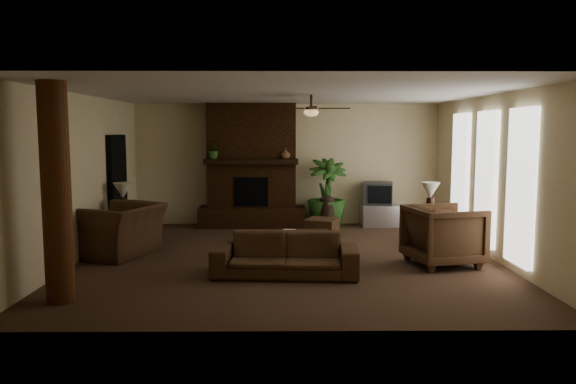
{
  "coord_description": "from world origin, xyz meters",
  "views": [
    {
      "loc": [
        -0.1,
        -9.31,
        2.18
      ],
      "look_at": [
        0.0,
        0.4,
        1.1
      ],
      "focal_mm": 34.3,
      "sensor_mm": 36.0,
      "label": 1
    }
  ],
  "objects_px": {
    "side_table_right": "(427,230)",
    "armchair_right": "(444,232)",
    "sofa": "(285,248)",
    "lamp_left": "(123,193)",
    "ottoman": "(322,228)",
    "floor_vase": "(327,210)",
    "armchair_left": "(119,222)",
    "lamp_right": "(430,193)",
    "coffee_table": "(294,236)",
    "side_table_left": "(123,231)",
    "tv_stand": "(380,215)",
    "log_column": "(56,193)",
    "floor_plant": "(327,208)"
  },
  "relations": [
    {
      "from": "coffee_table",
      "to": "side_table_right",
      "type": "xyz_separation_m",
      "value": [
        2.59,
        1.09,
        -0.1
      ]
    },
    {
      "from": "tv_stand",
      "to": "side_table_left",
      "type": "distance_m",
      "value": 5.67
    },
    {
      "from": "floor_vase",
      "to": "side_table_right",
      "type": "height_order",
      "value": "floor_vase"
    },
    {
      "from": "tv_stand",
      "to": "floor_plant",
      "type": "relative_size",
      "value": 0.54
    },
    {
      "from": "log_column",
      "to": "side_table_left",
      "type": "height_order",
      "value": "log_column"
    },
    {
      "from": "sofa",
      "to": "armchair_left",
      "type": "height_order",
      "value": "armchair_left"
    },
    {
      "from": "tv_stand",
      "to": "side_table_right",
      "type": "relative_size",
      "value": 1.55
    },
    {
      "from": "ottoman",
      "to": "floor_vase",
      "type": "height_order",
      "value": "floor_vase"
    },
    {
      "from": "armchair_left",
      "to": "floor_vase",
      "type": "xyz_separation_m",
      "value": [
        3.86,
        2.51,
        -0.17
      ]
    },
    {
      "from": "armchair_right",
      "to": "ottoman",
      "type": "distance_m",
      "value": 2.94
    },
    {
      "from": "sofa",
      "to": "side_table_right",
      "type": "xyz_separation_m",
      "value": [
        2.76,
        2.32,
        -0.15
      ]
    },
    {
      "from": "log_column",
      "to": "ottoman",
      "type": "height_order",
      "value": "log_column"
    },
    {
      "from": "armchair_right",
      "to": "coffee_table",
      "type": "distance_m",
      "value": 2.5
    },
    {
      "from": "side_table_left",
      "to": "side_table_right",
      "type": "height_order",
      "value": "same"
    },
    {
      "from": "ottoman",
      "to": "side_table_left",
      "type": "distance_m",
      "value": 3.91
    },
    {
      "from": "coffee_table",
      "to": "lamp_right",
      "type": "height_order",
      "value": "lamp_right"
    },
    {
      "from": "tv_stand",
      "to": "side_table_right",
      "type": "distance_m",
      "value": 2.06
    },
    {
      "from": "side_table_left",
      "to": "lamp_right",
      "type": "bearing_deg",
      "value": 0.45
    },
    {
      "from": "side_table_left",
      "to": "lamp_left",
      "type": "xyz_separation_m",
      "value": [
        0.0,
        0.05,
        0.73
      ]
    },
    {
      "from": "coffee_table",
      "to": "lamp_right",
      "type": "bearing_deg",
      "value": 21.91
    },
    {
      "from": "lamp_left",
      "to": "side_table_right",
      "type": "height_order",
      "value": "lamp_left"
    },
    {
      "from": "side_table_left",
      "to": "side_table_right",
      "type": "relative_size",
      "value": 1.0
    },
    {
      "from": "side_table_right",
      "to": "armchair_right",
      "type": "bearing_deg",
      "value": -95.94
    },
    {
      "from": "side_table_right",
      "to": "coffee_table",
      "type": "bearing_deg",
      "value": -157.24
    },
    {
      "from": "armchair_left",
      "to": "lamp_right",
      "type": "height_order",
      "value": "armchair_left"
    },
    {
      "from": "lamp_left",
      "to": "sofa",
      "type": "bearing_deg",
      "value": -36.53
    },
    {
      "from": "log_column",
      "to": "sofa",
      "type": "relative_size",
      "value": 1.28
    },
    {
      "from": "sofa",
      "to": "armchair_right",
      "type": "relative_size",
      "value": 2.02
    },
    {
      "from": "floor_plant",
      "to": "side_table_right",
      "type": "height_order",
      "value": "floor_plant"
    },
    {
      "from": "lamp_right",
      "to": "ottoman",
      "type": "bearing_deg",
      "value": 163.7
    },
    {
      "from": "sofa",
      "to": "lamp_left",
      "type": "height_order",
      "value": "lamp_left"
    },
    {
      "from": "sofa",
      "to": "side_table_left",
      "type": "height_order",
      "value": "sofa"
    },
    {
      "from": "armchair_left",
      "to": "side_table_right",
      "type": "relative_size",
      "value": 2.51
    },
    {
      "from": "tv_stand",
      "to": "floor_vase",
      "type": "height_order",
      "value": "floor_vase"
    },
    {
      "from": "side_table_left",
      "to": "armchair_right",
      "type": "bearing_deg",
      "value": -16.08
    },
    {
      "from": "log_column",
      "to": "sofa",
      "type": "bearing_deg",
      "value": 23.44
    },
    {
      "from": "armchair_right",
      "to": "floor_plant",
      "type": "relative_size",
      "value": 0.69
    },
    {
      "from": "sofa",
      "to": "floor_vase",
      "type": "xyz_separation_m",
      "value": [
        0.95,
        3.88,
        0.0
      ]
    },
    {
      "from": "side_table_right",
      "to": "armchair_left",
      "type": "bearing_deg",
      "value": -170.45
    },
    {
      "from": "armchair_left",
      "to": "lamp_right",
      "type": "bearing_deg",
      "value": 119.92
    },
    {
      "from": "side_table_left",
      "to": "lamp_left",
      "type": "relative_size",
      "value": 0.85
    },
    {
      "from": "coffee_table",
      "to": "lamp_left",
      "type": "relative_size",
      "value": 1.85
    },
    {
      "from": "armchair_left",
      "to": "floor_plant",
      "type": "distance_m",
      "value": 4.76
    },
    {
      "from": "floor_vase",
      "to": "side_table_left",
      "type": "distance_m",
      "value": 4.37
    },
    {
      "from": "floor_plant",
      "to": "tv_stand",
      "type": "bearing_deg",
      "value": 7.6
    },
    {
      "from": "side_table_left",
      "to": "floor_vase",
      "type": "bearing_deg",
      "value": 21.99
    },
    {
      "from": "sofa",
      "to": "floor_vase",
      "type": "height_order",
      "value": "sofa"
    },
    {
      "from": "side_table_right",
      "to": "floor_vase",
      "type": "bearing_deg",
      "value": 139.15
    },
    {
      "from": "coffee_table",
      "to": "floor_vase",
      "type": "relative_size",
      "value": 1.56
    },
    {
      "from": "side_table_left",
      "to": "lamp_right",
      "type": "relative_size",
      "value": 0.85
    }
  ]
}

